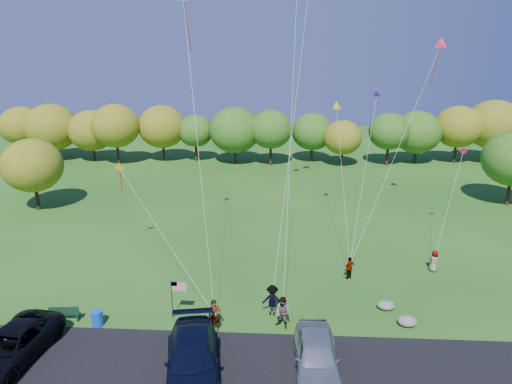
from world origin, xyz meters
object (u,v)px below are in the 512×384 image
Objects in this scene: flyer_a at (214,316)px; trash_barrel at (97,318)px; flyer_b at (283,313)px; flyer_c at (272,300)px; flyer_e at (434,261)px; flyer_d at (350,268)px; minivan_silver at (317,356)px; minivan_navy at (193,359)px; minivan_dark at (11,346)px; park_bench at (65,313)px.

flyer_a is 6.67m from trash_barrel.
flyer_c is (-0.62, 1.29, 0.00)m from flyer_b.
flyer_e is at bearing 17.11° from flyer_a.
flyer_d is 1.67× the size of trash_barrel.
flyer_b is 7.47m from flyer_d.
flyer_a is 3.79m from flyer_b.
flyer_a reaches higher than flyer_d.
flyer_c is at bearing 113.56° from minivan_silver.
flyer_c is at bearing 5.13° from flyer_d.
minivan_navy is 7.27m from trash_barrel.
minivan_dark is 9.23m from minivan_navy.
park_bench is 2.07m from trash_barrel.
flyer_b is (-1.60, 3.65, -0.01)m from minivan_silver.
flyer_b reaches higher than minivan_navy.
flyer_b is 10.43m from trash_barrel.
park_bench is (-14.04, 3.60, -0.45)m from minivan_silver.
flyer_b reaches higher than minivan_dark.
minivan_dark is at bearing -174.12° from flyer_a.
minivan_dark is 3.74× the size of flyer_e.
flyer_c is at bearing 1.24° from park_bench.
minivan_silver is 5.54× the size of trash_barrel.
minivan_silver is 3.98m from flyer_b.
trash_barrel is (-20.94, -7.78, -0.31)m from flyer_e.
park_bench is at bearing 169.39° from trash_barrel.
flyer_c is (3.63, 5.55, -0.02)m from minivan_navy.
flyer_e is at bearing 50.27° from minivan_silver.
flyer_d reaches higher than trash_barrel.
minivan_dark is 26.38m from flyer_e.
minivan_navy reaches higher than minivan_silver.
trash_barrel is at bearing 81.49° from flyer_e.
flyer_a is (0.49, 3.73, -0.02)m from minivan_navy.
trash_barrel is (2.03, -0.38, -0.03)m from park_bench.
flyer_d is (8.75, 10.22, -0.18)m from minivan_navy.
minivan_silver is at bearing 7.49° from minivan_dark.
flyer_b reaches higher than flyer_e.
minivan_silver is 6.20m from flyer_a.
flyer_b reaches higher than minivan_silver.
park_bench is (-8.69, 0.48, -0.44)m from flyer_a.
flyer_a is at bearing 72.25° from minivan_navy.
minivan_navy is at bearing 12.21° from flyer_d.
flyer_a reaches higher than minivan_dark.
minivan_navy is at bearing 99.26° from flyer_e.
flyer_c reaches higher than park_bench.
flyer_b is at bearing 34.86° from minivan_navy.
flyer_e is 22.34m from trash_barrel.
trash_barrel reaches higher than park_bench.
minivan_navy is at bearing -174.65° from minivan_silver.
minivan_dark reaches higher than flyer_d.
park_bench is at bearing 164.96° from minivan_silver.
flyer_c is 2.00× the size of trash_barrel.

